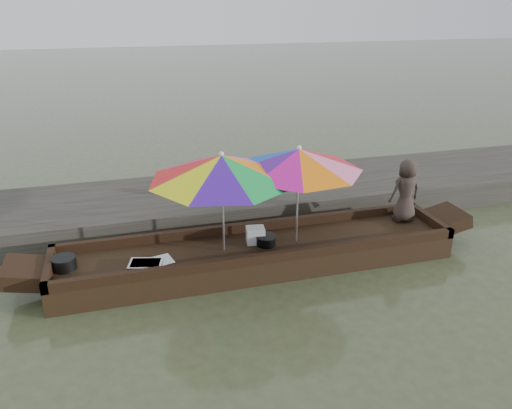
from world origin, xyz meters
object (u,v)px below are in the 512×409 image
object	(u,v)px
umbrella_stern	(298,195)
supply_bag	(255,235)
boat_hull	(258,256)
umbrella_bow	(223,203)
tray_scallop	(156,263)
cooking_pot	(64,263)
tray_crayfish	(146,265)
charcoal_grill	(266,241)
vendor	(406,190)

from	to	relation	value
umbrella_stern	supply_bag	bearing A→B (deg)	170.11
boat_hull	umbrella_bow	xyz separation A→B (m)	(-0.53, 0.00, 0.95)
boat_hull	tray_scallop	world-z (taller)	tray_scallop
supply_bag	umbrella_bow	size ratio (longest dim) A/B	0.13
boat_hull	umbrella_bow	bearing A→B (deg)	180.00
cooking_pot	tray_crayfish	world-z (taller)	cooking_pot
supply_bag	umbrella_stern	size ratio (longest dim) A/B	0.15
tray_scallop	supply_bag	distance (m)	1.59
boat_hull	charcoal_grill	distance (m)	0.28
cooking_pot	umbrella_bow	size ratio (longest dim) A/B	0.16
tray_scallop	umbrella_stern	world-z (taller)	umbrella_stern
boat_hull	umbrella_stern	distance (m)	1.14
boat_hull	umbrella_bow	size ratio (longest dim) A/B	2.86
charcoal_grill	vendor	distance (m)	2.59
umbrella_stern	charcoal_grill	bearing A→B (deg)	-179.93
cooking_pot	supply_bag	bearing A→B (deg)	1.11
tray_scallop	charcoal_grill	bearing A→B (deg)	6.52
cooking_pot	tray_crayfish	size ratio (longest dim) A/B	0.73
tray_scallop	vendor	distance (m)	4.28
umbrella_bow	umbrella_stern	bearing A→B (deg)	0.00
supply_bag	vendor	xyz separation A→B (m)	(2.67, 0.14, 0.42)
umbrella_bow	charcoal_grill	bearing A→B (deg)	-0.05
umbrella_bow	vendor	bearing A→B (deg)	4.50
charcoal_grill	supply_bag	xyz separation A→B (m)	(-0.14, 0.11, 0.06)
tray_crayfish	umbrella_bow	distance (m)	1.41
supply_bag	boat_hull	bearing A→B (deg)	-86.58
charcoal_grill	boat_hull	bearing A→B (deg)	179.74
tray_crayfish	umbrella_stern	xyz separation A→B (m)	(2.35, 0.24, 0.73)
boat_hull	umbrella_stern	xyz separation A→B (m)	(0.63, 0.00, 0.95)
cooking_pot	umbrella_stern	size ratio (longest dim) A/B	0.18
supply_bag	umbrella_bow	distance (m)	0.84
vendor	umbrella_stern	world-z (taller)	umbrella_stern
cooking_pot	tray_crayfish	xyz separation A→B (m)	(1.11, -0.30, -0.04)
tray_scallop	vendor	bearing A→B (deg)	6.02
tray_crayfish	supply_bag	bearing A→B (deg)	11.61
boat_hull	tray_scallop	size ratio (longest dim) A/B	13.31
umbrella_stern	vendor	bearing A→B (deg)	7.05
tray_scallop	vendor	xyz separation A→B (m)	(4.23, 0.45, 0.52)
cooking_pot	umbrella_stern	distance (m)	3.52
tray_crayfish	boat_hull	bearing A→B (deg)	7.97
supply_bag	cooking_pot	bearing A→B (deg)	-178.89
umbrella_bow	umbrella_stern	size ratio (longest dim) A/B	1.12
cooking_pot	supply_bag	world-z (taller)	supply_bag
tray_scallop	supply_bag	size ratio (longest dim) A/B	1.65
cooking_pot	tray_crayfish	bearing A→B (deg)	-15.01
tray_scallop	umbrella_bow	size ratio (longest dim) A/B	0.22
umbrella_bow	cooking_pot	bearing A→B (deg)	178.59
boat_hull	supply_bag	world-z (taller)	supply_bag
charcoal_grill	vendor	size ratio (longest dim) A/B	0.27
tray_crayfish	supply_bag	size ratio (longest dim) A/B	1.65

